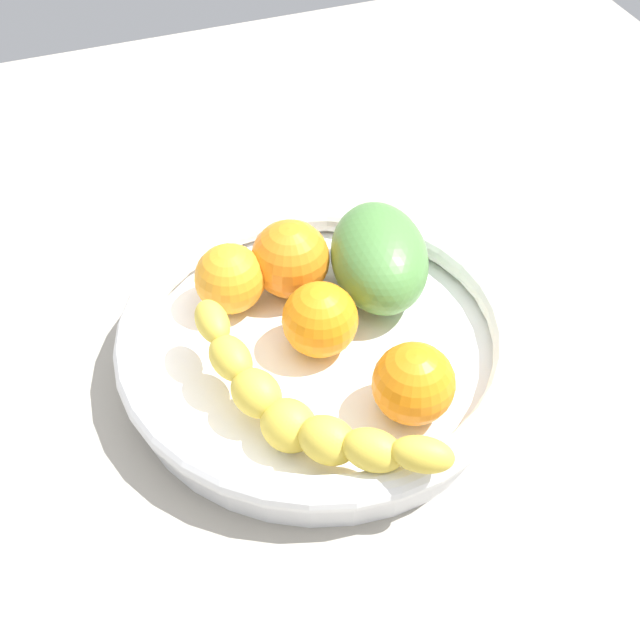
% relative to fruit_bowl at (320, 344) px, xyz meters
% --- Properties ---
extents(kitchen_counter, '(1.20, 1.20, 0.03)m').
position_rel_fruit_bowl_xyz_m(kitchen_counter, '(0.00, 0.00, -0.04)').
color(kitchen_counter, '#A19A8D').
rests_on(kitchen_counter, ground).
extents(fruit_bowl, '(0.33, 0.33, 0.05)m').
position_rel_fruit_bowl_xyz_m(fruit_bowl, '(0.00, 0.00, 0.00)').
color(fruit_bowl, white).
rests_on(fruit_bowl, kitchen_counter).
extents(banana_draped_left, '(0.14, 0.21, 0.06)m').
position_rel_fruit_bowl_xyz_m(banana_draped_left, '(0.05, 0.08, 0.03)').
color(banana_draped_left, yellow).
rests_on(banana_draped_left, fruit_bowl).
extents(orange_front, '(0.06, 0.06, 0.06)m').
position_rel_fruit_bowl_xyz_m(orange_front, '(0.00, 0.00, 0.03)').
color(orange_front, orange).
rests_on(orange_front, fruit_bowl).
extents(orange_mid_left, '(0.06, 0.06, 0.06)m').
position_rel_fruit_bowl_xyz_m(orange_mid_left, '(-0.04, 0.09, 0.03)').
color(orange_mid_left, orange).
rests_on(orange_mid_left, fruit_bowl).
extents(orange_mid_right, '(0.07, 0.07, 0.07)m').
position_rel_fruit_bowl_xyz_m(orange_mid_right, '(-0.00, -0.07, 0.03)').
color(orange_mid_right, orange).
rests_on(orange_mid_right, fruit_bowl).
extents(orange_rear, '(0.06, 0.06, 0.06)m').
position_rel_fruit_bowl_xyz_m(orange_rear, '(0.05, -0.07, 0.03)').
color(orange_rear, orange).
rests_on(orange_rear, fruit_bowl).
extents(mango_green, '(0.11, 0.14, 0.07)m').
position_rel_fruit_bowl_xyz_m(mango_green, '(-0.07, -0.05, 0.03)').
color(mango_green, '#4F8640').
rests_on(mango_green, fruit_bowl).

